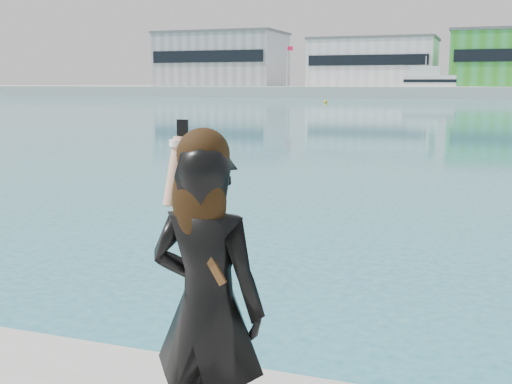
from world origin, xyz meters
TOP-DOWN VIEW (x-y plane):
  - far_quay at (0.00, 130.00)m, footprint 320.00×40.00m
  - warehouse_grey_left at (-55.00, 127.98)m, footprint 26.52×16.36m
  - warehouse_white at (-22.00, 127.98)m, footprint 24.48×15.35m
  - flagpole_left at (-37.91, 121.00)m, footprint 1.28×0.16m
  - motor_yacht at (-9.18, 113.78)m, footprint 15.71×4.73m
  - buoy_far at (-20.59, 83.01)m, footprint 0.50×0.50m
  - woman at (-0.52, -0.13)m, footprint 0.62×0.42m

SIDE VIEW (x-z plane):
  - buoy_far at x=-20.59m, z-range -0.25..0.25m
  - far_quay at x=0.00m, z-range 0.00..2.00m
  - woman at x=-0.52m, z-range 0.81..2.55m
  - motor_yacht at x=-9.18m, z-range -1.59..5.69m
  - flagpole_left at x=-37.91m, z-range 2.54..10.54m
  - warehouse_white at x=-22.00m, z-range 2.01..11.51m
  - warehouse_grey_left at x=-55.00m, z-range 2.01..13.51m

